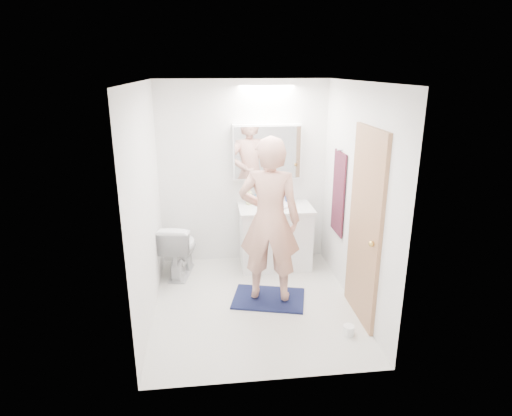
{
  "coord_description": "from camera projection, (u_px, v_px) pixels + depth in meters",
  "views": [
    {
      "loc": [
        -0.48,
        -4.24,
        2.53
      ],
      "look_at": [
        0.05,
        0.25,
        1.05
      ],
      "focal_mm": 30.19,
      "sensor_mm": 36.0,
      "label": 1
    }
  ],
  "objects": [
    {
      "name": "vanity_cabinet",
      "position": [
        275.0,
        238.0,
        5.67
      ],
      "size": [
        0.9,
        0.55,
        0.78
      ],
      "primitive_type": "cube",
      "color": "white",
      "rests_on": "floor"
    },
    {
      "name": "towel_hook",
      "position": [
        340.0,
        150.0,
        4.97
      ],
      "size": [
        0.07,
        0.02,
        0.02
      ],
      "primitive_type": "cylinder",
      "rotation": [
        0.0,
        1.57,
        0.0
      ],
      "color": "silver",
      "rests_on": "wall_right"
    },
    {
      "name": "person",
      "position": [
        270.0,
        220.0,
        4.63
      ],
      "size": [
        0.75,
        0.59,
        1.83
      ],
      "primitive_type": "imported",
      "rotation": [
        0.0,
        0.0,
        2.89
      ],
      "color": "tan",
      "rests_on": "bath_rug"
    },
    {
      "name": "toothbrush_cup",
      "position": [
        288.0,
        199.0,
        5.69
      ],
      "size": [
        0.1,
        0.1,
        0.09
      ],
      "primitive_type": "imported",
      "rotation": [
        0.0,
        0.0,
        0.11
      ],
      "color": "#405FC1",
      "rests_on": "countertop"
    },
    {
      "name": "floor",
      "position": [
        254.0,
        304.0,
        4.84
      ],
      "size": [
        2.5,
        2.5,
        0.0
      ],
      "primitive_type": "plane",
      "color": "silver",
      "rests_on": "ground"
    },
    {
      "name": "wall_left",
      "position": [
        146.0,
        206.0,
        4.34
      ],
      "size": [
        0.0,
        2.5,
        2.5
      ],
      "primitive_type": "plane",
      "rotation": [
        1.57,
        0.0,
        1.57
      ],
      "color": "white",
      "rests_on": "floor"
    },
    {
      "name": "mirror_panel",
      "position": [
        268.0,
        153.0,
        5.44
      ],
      "size": [
        0.84,
        0.01,
        0.66
      ],
      "primitive_type": "cube",
      "color": "silver",
      "rests_on": "medicine_cabinet"
    },
    {
      "name": "door_knob",
      "position": [
        372.0,
        244.0,
        4.04
      ],
      "size": [
        0.06,
        0.06,
        0.06
      ],
      "primitive_type": "sphere",
      "color": "gold",
      "rests_on": "door"
    },
    {
      "name": "door",
      "position": [
        365.0,
        227.0,
        4.32
      ],
      "size": [
        0.04,
        0.8,
        2.0
      ],
      "primitive_type": "cube",
      "color": "#A47552",
      "rests_on": "wall_right"
    },
    {
      "name": "toilet",
      "position": [
        180.0,
        248.0,
        5.43
      ],
      "size": [
        0.52,
        0.75,
        0.7
      ],
      "primitive_type": "imported",
      "rotation": [
        0.0,
        0.0,
        2.94
      ],
      "color": "white",
      "rests_on": "floor"
    },
    {
      "name": "wall_front",
      "position": [
        272.0,
        250.0,
        3.28
      ],
      "size": [
        2.5,
        0.0,
        2.5
      ],
      "primitive_type": "plane",
      "rotation": [
        -1.57,
        0.0,
        0.0
      ],
      "color": "white",
      "rests_on": "floor"
    },
    {
      "name": "wall_back",
      "position": [
        243.0,
        174.0,
        5.64
      ],
      "size": [
        2.5,
        0.0,
        2.5
      ],
      "primitive_type": "plane",
      "rotation": [
        1.57,
        0.0,
        0.0
      ],
      "color": "white",
      "rests_on": "floor"
    },
    {
      "name": "soap_bottle_a",
      "position": [
        249.0,
        196.0,
        5.6
      ],
      "size": [
        0.13,
        0.13,
        0.23
      ],
      "primitive_type": "imported",
      "rotation": [
        0.0,
        0.0,
        0.77
      ],
      "color": "beige",
      "rests_on": "countertop"
    },
    {
      "name": "ceiling",
      "position": [
        254.0,
        82.0,
        4.09
      ],
      "size": [
        2.5,
        2.5,
        0.0
      ],
      "primitive_type": "plane",
      "rotation": [
        3.14,
        0.0,
        0.0
      ],
      "color": "white",
      "rests_on": "floor"
    },
    {
      "name": "sink_basin",
      "position": [
        275.0,
        205.0,
        5.56
      ],
      "size": [
        0.36,
        0.36,
        0.03
      ],
      "primitive_type": "cylinder",
      "color": "white",
      "rests_on": "countertop"
    },
    {
      "name": "toilet_paper_roll",
      "position": [
        349.0,
        330.0,
        4.26
      ],
      "size": [
        0.11,
        0.11,
        0.1
      ],
      "primitive_type": "cylinder",
      "color": "white",
      "rests_on": "floor"
    },
    {
      "name": "soap_bottle_b",
      "position": [
        259.0,
        197.0,
        5.66
      ],
      "size": [
        0.12,
        0.12,
        0.18
      ],
      "primitive_type": "imported",
      "rotation": [
        0.0,
        0.0,
        -0.66
      ],
      "color": "#5889BC",
      "rests_on": "countertop"
    },
    {
      "name": "faucet",
      "position": [
        273.0,
        196.0,
        5.72
      ],
      "size": [
        0.02,
        0.02,
        0.16
      ],
      "primitive_type": "cylinder",
      "color": "silver",
      "rests_on": "countertop"
    },
    {
      "name": "medicine_cabinet",
      "position": [
        267.0,
        152.0,
        5.51
      ],
      "size": [
        0.88,
        0.14,
        0.7
      ],
      "primitive_type": "cube",
      "color": "white",
      "rests_on": "wall_back"
    },
    {
      "name": "bath_rug",
      "position": [
        269.0,
        298.0,
        4.92
      ],
      "size": [
        0.91,
        0.73,
        0.02
      ],
      "primitive_type": "cube",
      "rotation": [
        0.0,
        0.0,
        -0.25
      ],
      "color": "#121C38",
      "rests_on": "floor"
    },
    {
      "name": "countertop",
      "position": [
        276.0,
        208.0,
        5.54
      ],
      "size": [
        0.95,
        0.58,
        0.04
      ],
      "primitive_type": "cube",
      "color": "white",
      "rests_on": "vanity_cabinet"
    },
    {
      "name": "towel",
      "position": [
        338.0,
        193.0,
        5.13
      ],
      "size": [
        0.02,
        0.42,
        1.0
      ],
      "primitive_type": "cube",
      "color": "#171136",
      "rests_on": "wall_right"
    },
    {
      "name": "wall_right",
      "position": [
        356.0,
        198.0,
        4.59
      ],
      "size": [
        0.0,
        2.5,
        2.5
      ],
      "primitive_type": "plane",
      "rotation": [
        1.57,
        0.0,
        -1.57
      ],
      "color": "white",
      "rests_on": "floor"
    }
  ]
}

